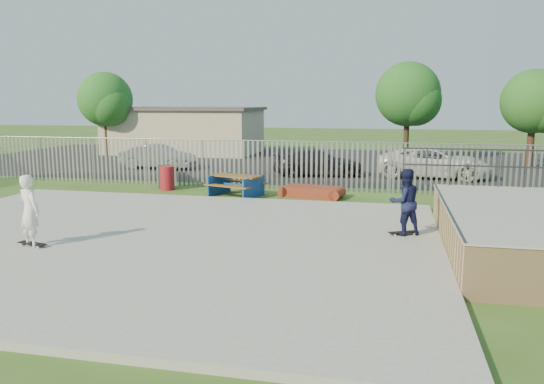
% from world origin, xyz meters
% --- Properties ---
extents(ground, '(120.00, 120.00, 0.00)m').
position_xyz_m(ground, '(0.00, 0.00, 0.00)').
color(ground, '#33521C').
rests_on(ground, ground).
extents(concrete_slab, '(15.00, 12.00, 0.15)m').
position_xyz_m(concrete_slab, '(0.00, 0.00, 0.07)').
color(concrete_slab, gray).
rests_on(concrete_slab, ground).
extents(quarter_pipe, '(5.50, 7.05, 2.19)m').
position_xyz_m(quarter_pipe, '(9.50, 1.04, 0.56)').
color(quarter_pipe, tan).
rests_on(quarter_pipe, ground).
extents(fence, '(26.04, 16.02, 2.00)m').
position_xyz_m(fence, '(1.00, 4.59, 1.00)').
color(fence, gray).
rests_on(fence, ground).
extents(picnic_table, '(2.30, 2.08, 0.81)m').
position_xyz_m(picnic_table, '(0.41, 7.11, 0.41)').
color(picnic_table, brown).
rests_on(picnic_table, ground).
extents(funbox, '(2.17, 1.36, 0.40)m').
position_xyz_m(funbox, '(3.29, 7.49, 0.20)').
color(funbox, maroon).
rests_on(funbox, ground).
extents(trash_bin_red, '(0.58, 0.58, 0.97)m').
position_xyz_m(trash_bin_red, '(-2.75, 7.86, 0.49)').
color(trash_bin_red, maroon).
rests_on(trash_bin_red, ground).
extents(trash_bin_grey, '(0.58, 0.58, 0.97)m').
position_xyz_m(trash_bin_grey, '(-3.01, 8.23, 0.48)').
color(trash_bin_grey, black).
rests_on(trash_bin_grey, ground).
extents(parking_lot, '(40.00, 18.00, 0.02)m').
position_xyz_m(parking_lot, '(0.00, 19.00, 0.01)').
color(parking_lot, black).
rests_on(parking_lot, ground).
extents(car_silver, '(3.97, 1.44, 1.30)m').
position_xyz_m(car_silver, '(-6.00, 14.10, 0.67)').
color(car_silver, '#9D9DA2').
rests_on(car_silver, parking_lot).
extents(car_dark, '(4.67, 2.66, 1.28)m').
position_xyz_m(car_dark, '(2.72, 13.31, 0.66)').
color(car_dark, black).
rests_on(car_dark, parking_lot).
extents(car_white, '(5.46, 3.00, 1.45)m').
position_xyz_m(car_white, '(8.18, 13.77, 0.74)').
color(car_white, white).
rests_on(car_white, parking_lot).
extents(building, '(10.40, 6.40, 3.20)m').
position_xyz_m(building, '(-8.00, 23.00, 1.61)').
color(building, '#BDB191').
rests_on(building, ground).
extents(tree_left, '(3.58, 3.58, 5.52)m').
position_xyz_m(tree_left, '(-12.42, 20.15, 3.72)').
color(tree_left, '#392517').
rests_on(tree_left, ground).
extents(tree_mid, '(3.86, 3.86, 5.95)m').
position_xyz_m(tree_mid, '(7.07, 21.14, 4.01)').
color(tree_mid, '#3D2D18').
rests_on(tree_mid, ground).
extents(tree_right, '(3.45, 3.45, 5.32)m').
position_xyz_m(tree_right, '(13.63, 19.18, 3.58)').
color(tree_right, '#472A1C').
rests_on(tree_right, ground).
extents(skateboard_a, '(0.80, 0.54, 0.08)m').
position_xyz_m(skateboard_a, '(6.55, 1.71, 0.19)').
color(skateboard_a, black).
rests_on(skateboard_a, concrete_slab).
extents(skateboard_b, '(0.82, 0.37, 0.08)m').
position_xyz_m(skateboard_b, '(-2.21, -1.38, 0.19)').
color(skateboard_b, black).
rests_on(skateboard_b, concrete_slab).
extents(skater_navy, '(1.05, 0.97, 1.74)m').
position_xyz_m(skater_navy, '(6.55, 1.71, 1.02)').
color(skater_navy, '#13173B').
rests_on(skater_navy, concrete_slab).
extents(skater_white, '(0.75, 0.63, 1.74)m').
position_xyz_m(skater_white, '(-2.21, -1.38, 1.02)').
color(skater_white, white).
rests_on(skater_white, concrete_slab).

